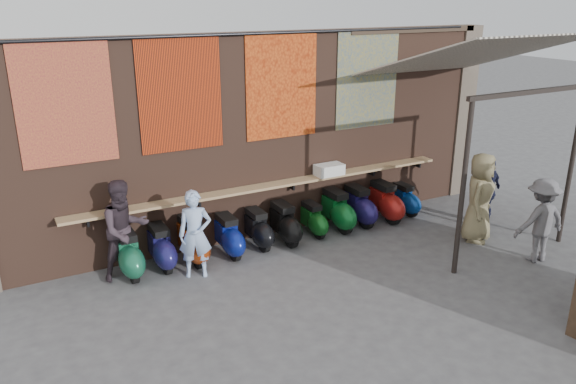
% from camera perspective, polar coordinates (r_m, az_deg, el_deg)
% --- Properties ---
extents(ground, '(70.00, 70.00, 0.00)m').
position_cam_1_polar(ground, '(9.63, 4.86, -9.45)').
color(ground, '#474749').
rests_on(ground, ground).
extents(brick_wall, '(10.00, 0.40, 4.00)m').
position_cam_1_polar(brick_wall, '(11.11, -2.53, 5.63)').
color(brick_wall, brown).
rests_on(brick_wall, ground).
extents(pier_right, '(0.50, 0.50, 4.00)m').
position_cam_1_polar(pier_right, '(14.13, 16.94, 7.77)').
color(pier_right, '#4C4238').
rests_on(pier_right, ground).
extents(eating_counter, '(8.00, 0.32, 0.05)m').
position_cam_1_polar(eating_counter, '(11.04, -1.61, 0.69)').
color(eating_counter, '#9E7A51').
rests_on(eating_counter, brick_wall).
extents(shelf_box, '(0.59, 0.33, 0.23)m').
position_cam_1_polar(shelf_box, '(11.59, 4.20, 2.28)').
color(shelf_box, white).
rests_on(shelf_box, eating_counter).
extents(tapestry_redgold, '(1.50, 0.02, 2.00)m').
position_cam_1_polar(tapestry_redgold, '(9.69, -21.70, 8.32)').
color(tapestry_redgold, maroon).
rests_on(tapestry_redgold, brick_wall).
extents(tapestry_sun, '(1.50, 0.02, 2.00)m').
position_cam_1_polar(tapestry_sun, '(10.09, -10.87, 9.71)').
color(tapestry_sun, '#E83B0D').
rests_on(tapestry_sun, brick_wall).
extents(tapestry_orange, '(1.50, 0.02, 2.00)m').
position_cam_1_polar(tapestry_orange, '(10.86, -0.64, 10.71)').
color(tapestry_orange, '#D3541A').
rests_on(tapestry_orange, brick_wall).
extents(tapestry_multi, '(1.50, 0.02, 2.00)m').
position_cam_1_polar(tapestry_multi, '(11.91, 8.06, 11.29)').
color(tapestry_multi, navy).
rests_on(tapestry_multi, brick_wall).
extents(hang_rail, '(9.50, 0.06, 0.06)m').
position_cam_1_polar(hang_rail, '(10.61, -2.12, 15.82)').
color(hang_rail, black).
rests_on(hang_rail, brick_wall).
extents(scooter_stool_0, '(0.39, 0.86, 0.82)m').
position_cam_1_polar(scooter_stool_0, '(10.10, -15.90, -6.14)').
color(scooter_stool_0, '#186041').
rests_on(scooter_stool_0, ground).
extents(scooter_stool_1, '(0.37, 0.82, 0.78)m').
position_cam_1_polar(scooter_stool_1, '(10.26, -12.75, -5.57)').
color(scooter_stool_1, '#1A1752').
rests_on(scooter_stool_1, ground).
extents(scooter_stool_2, '(0.40, 0.88, 0.84)m').
position_cam_1_polar(scooter_stool_2, '(10.36, -9.69, -4.94)').
color(scooter_stool_2, '#8E300C').
rests_on(scooter_stool_2, ground).
extents(scooter_stool_3, '(0.36, 0.81, 0.77)m').
position_cam_1_polar(scooter_stool_3, '(10.54, -6.05, -4.51)').
color(scooter_stool_3, navy).
rests_on(scooter_stool_3, ground).
extents(scooter_stool_4, '(0.35, 0.78, 0.74)m').
position_cam_1_polar(scooter_stool_4, '(10.84, -3.06, -3.81)').
color(scooter_stool_4, black).
rests_on(scooter_stool_4, ground).
extents(scooter_stool_5, '(0.37, 0.83, 0.79)m').
position_cam_1_polar(scooter_stool_5, '(11.02, -0.35, -3.26)').
color(scooter_stool_5, black).
rests_on(scooter_stool_5, ground).
extents(scooter_stool_6, '(0.32, 0.71, 0.67)m').
position_cam_1_polar(scooter_stool_6, '(11.39, 2.58, -2.83)').
color(scooter_stool_6, '#105019').
rests_on(scooter_stool_6, ground).
extents(scooter_stool_7, '(0.39, 0.88, 0.83)m').
position_cam_1_polar(scooter_stool_7, '(11.67, 5.03, -1.90)').
color(scooter_stool_7, '#0C5521').
rests_on(scooter_stool_7, ground).
extents(scooter_stool_8, '(0.39, 0.86, 0.82)m').
position_cam_1_polar(scooter_stool_8, '(11.98, 7.20, -1.44)').
color(scooter_stool_8, '#1B144D').
rests_on(scooter_stool_8, ground).
extents(scooter_stool_9, '(0.39, 0.88, 0.83)m').
position_cam_1_polar(scooter_stool_9, '(12.28, 9.82, -1.02)').
color(scooter_stool_9, maroon).
rests_on(scooter_stool_9, ground).
extents(scooter_stool_10, '(0.32, 0.71, 0.67)m').
position_cam_1_polar(scooter_stool_10, '(12.75, 11.78, -0.76)').
color(scooter_stool_10, navy).
rests_on(scooter_stool_10, ground).
extents(diner_left, '(0.66, 0.55, 1.55)m').
position_cam_1_polar(diner_left, '(9.73, -9.41, -4.26)').
color(diner_left, '#9CB7E4').
rests_on(diner_left, ground).
extents(diner_right, '(0.97, 0.82, 1.76)m').
position_cam_1_polar(diner_right, '(9.90, -16.23, -3.71)').
color(diner_right, '#32272E').
rests_on(diner_right, ground).
extents(shopper_navy, '(0.96, 0.55, 1.54)m').
position_cam_1_polar(shopper_navy, '(12.41, 19.54, 0.07)').
color(shopper_navy, '#171A34').
rests_on(shopper_navy, ground).
extents(shopper_grey, '(1.10, 0.75, 1.58)m').
position_cam_1_polar(shopper_grey, '(11.13, 24.28, -2.63)').
color(shopper_grey, slate).
rests_on(shopper_grey, ground).
extents(shopper_tan, '(1.04, 0.95, 1.79)m').
position_cam_1_polar(shopper_tan, '(11.59, 18.87, -0.53)').
color(shopper_tan, '#7F7451').
rests_on(shopper_tan, ground).
extents(awning_canvas, '(3.20, 3.28, 0.97)m').
position_cam_1_polar(awning_canvas, '(11.46, 17.98, 13.03)').
color(awning_canvas, beige).
rests_on(awning_canvas, brick_wall).
extents(awning_ledger, '(3.30, 0.08, 0.12)m').
position_cam_1_polar(awning_ledger, '(12.58, 12.82, 15.78)').
color(awning_ledger, '#33261C').
rests_on(awning_ledger, brick_wall).
extents(awning_header, '(3.00, 0.08, 0.08)m').
position_cam_1_polar(awning_header, '(10.54, 23.60, 9.31)').
color(awning_header, black).
rests_on(awning_header, awning_post_left).
extents(awning_post_left, '(0.09, 0.09, 3.10)m').
position_cam_1_polar(awning_post_left, '(9.85, 17.34, 0.23)').
color(awning_post_left, black).
rests_on(awning_post_left, ground).
extents(awning_post_right, '(0.09, 0.09, 3.10)m').
position_cam_1_polar(awning_post_right, '(11.96, 26.82, 2.31)').
color(awning_post_right, black).
rests_on(awning_post_right, ground).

